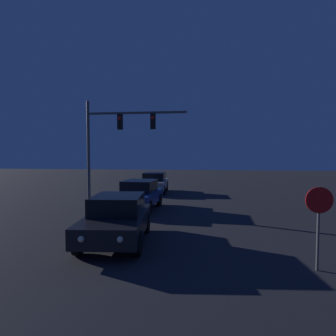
{
  "coord_description": "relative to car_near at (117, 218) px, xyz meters",
  "views": [
    {
      "loc": [
        1.33,
        5.68,
        3.08
      ],
      "look_at": [
        0.0,
        17.72,
        2.48
      ],
      "focal_mm": 28.0,
      "sensor_mm": 36.0,
      "label": 1
    }
  ],
  "objects": [
    {
      "name": "traffic_signal_mast",
      "position": [
        -2.15,
        6.27,
        3.41
      ],
      "size": [
        6.02,
        0.3,
        6.31
      ],
      "color": "#4C4C51",
      "rests_on": "ground_plane"
    },
    {
      "name": "car_far",
      "position": [
        -0.68,
        12.28,
        0.0
      ],
      "size": [
        2.12,
        4.11,
        1.64
      ],
      "rotation": [
        0.0,
        0.0,
        3.16
      ],
      "color": "#99999E",
      "rests_on": "ground_plane"
    },
    {
      "name": "car_near",
      "position": [
        0.0,
        0.0,
        0.0
      ],
      "size": [
        2.3,
        4.18,
        1.64
      ],
      "rotation": [
        0.0,
        0.0,
        3.22
      ],
      "color": "black",
      "rests_on": "ground_plane"
    },
    {
      "name": "stop_sign",
      "position": [
        6.01,
        -1.7,
        0.72
      ],
      "size": [
        0.7,
        0.07,
        2.24
      ],
      "color": "#4C4C51",
      "rests_on": "ground_plane"
    },
    {
      "name": "car_mid",
      "position": [
        -0.45,
        5.56,
        0.0
      ],
      "size": [
        2.28,
        4.18,
        1.64
      ],
      "rotation": [
        0.0,
        0.0,
        3.07
      ],
      "color": "navy",
      "rests_on": "ground_plane"
    }
  ]
}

